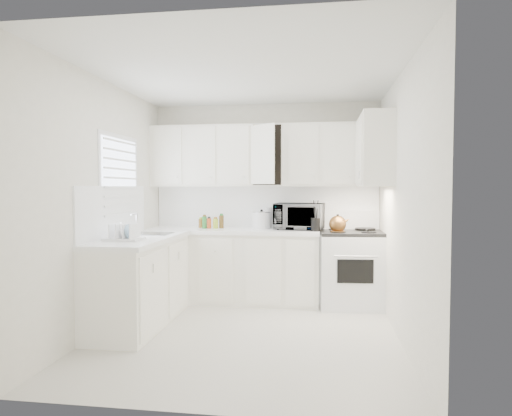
% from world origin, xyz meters
% --- Properties ---
extents(floor, '(3.20, 3.20, 0.00)m').
position_xyz_m(floor, '(0.00, 0.00, 0.00)').
color(floor, silver).
rests_on(floor, ground).
extents(ceiling, '(3.20, 3.20, 0.00)m').
position_xyz_m(ceiling, '(0.00, 0.00, 2.60)').
color(ceiling, white).
rests_on(ceiling, ground).
extents(wall_back, '(3.00, 0.00, 3.00)m').
position_xyz_m(wall_back, '(0.00, 1.60, 1.30)').
color(wall_back, white).
rests_on(wall_back, ground).
extents(wall_front, '(3.00, 0.00, 3.00)m').
position_xyz_m(wall_front, '(0.00, -1.60, 1.30)').
color(wall_front, white).
rests_on(wall_front, ground).
extents(wall_left, '(0.00, 3.20, 3.20)m').
position_xyz_m(wall_left, '(-1.50, 0.00, 1.30)').
color(wall_left, white).
rests_on(wall_left, ground).
extents(wall_right, '(0.00, 3.20, 3.20)m').
position_xyz_m(wall_right, '(1.50, 0.00, 1.30)').
color(wall_right, white).
rests_on(wall_right, ground).
extents(window_blinds, '(0.06, 0.96, 1.06)m').
position_xyz_m(window_blinds, '(-1.48, 0.35, 1.55)').
color(window_blinds, white).
rests_on(window_blinds, wall_left).
extents(lower_cabinets_back, '(2.22, 0.60, 0.90)m').
position_xyz_m(lower_cabinets_back, '(-0.39, 1.30, 0.45)').
color(lower_cabinets_back, white).
rests_on(lower_cabinets_back, floor).
extents(lower_cabinets_left, '(0.60, 1.60, 0.90)m').
position_xyz_m(lower_cabinets_left, '(-1.20, 0.20, 0.45)').
color(lower_cabinets_left, white).
rests_on(lower_cabinets_left, floor).
extents(countertop_back, '(2.24, 0.64, 0.05)m').
position_xyz_m(countertop_back, '(-0.39, 1.29, 0.93)').
color(countertop_back, white).
rests_on(countertop_back, lower_cabinets_back).
extents(countertop_left, '(0.64, 1.62, 0.05)m').
position_xyz_m(countertop_left, '(-1.19, 0.20, 0.93)').
color(countertop_left, white).
rests_on(countertop_left, lower_cabinets_left).
extents(backsplash_back, '(2.98, 0.02, 0.55)m').
position_xyz_m(backsplash_back, '(0.00, 1.59, 1.23)').
color(backsplash_back, white).
rests_on(backsplash_back, wall_back).
extents(backsplash_left, '(0.02, 1.60, 0.55)m').
position_xyz_m(backsplash_left, '(-1.49, 0.20, 1.23)').
color(backsplash_left, white).
rests_on(backsplash_left, wall_left).
extents(upper_cabinets_back, '(3.00, 0.33, 0.80)m').
position_xyz_m(upper_cabinets_back, '(0.00, 1.44, 1.50)').
color(upper_cabinets_back, white).
rests_on(upper_cabinets_back, wall_back).
extents(upper_cabinets_right, '(0.33, 0.90, 0.80)m').
position_xyz_m(upper_cabinets_right, '(1.33, 0.82, 1.50)').
color(upper_cabinets_right, white).
rests_on(upper_cabinets_right, wall_right).
extents(sink, '(0.42, 0.38, 0.30)m').
position_xyz_m(sink, '(-1.19, 0.55, 1.07)').
color(sink, gray).
rests_on(sink, countertop_left).
extents(stove, '(0.83, 0.70, 1.20)m').
position_xyz_m(stove, '(1.12, 1.25, 0.60)').
color(stove, white).
rests_on(stove, floor).
extents(tea_kettle, '(0.26, 0.22, 0.24)m').
position_xyz_m(tea_kettle, '(0.94, 1.09, 1.06)').
color(tea_kettle, brown).
rests_on(tea_kettle, stove).
extents(frying_pan, '(0.26, 0.44, 0.04)m').
position_xyz_m(frying_pan, '(1.30, 1.41, 0.96)').
color(frying_pan, black).
rests_on(frying_pan, stove).
extents(microwave, '(0.64, 0.41, 0.41)m').
position_xyz_m(microwave, '(0.47, 1.34, 1.15)').
color(microwave, gray).
rests_on(microwave, countertop_back).
extents(rice_cooker, '(0.25, 0.25, 0.25)m').
position_xyz_m(rice_cooker, '(-0.03, 1.40, 1.07)').
color(rice_cooker, white).
rests_on(rice_cooker, countertop_back).
extents(paper_towel, '(0.12, 0.12, 0.27)m').
position_xyz_m(paper_towel, '(0.04, 1.52, 1.08)').
color(paper_towel, white).
rests_on(paper_towel, countertop_back).
extents(utensil_crock, '(0.16, 0.16, 0.39)m').
position_xyz_m(utensil_crock, '(0.68, 1.13, 1.15)').
color(utensil_crock, black).
rests_on(utensil_crock, countertop_back).
extents(dish_rack, '(0.37, 0.28, 0.20)m').
position_xyz_m(dish_rack, '(-1.24, -0.11, 1.05)').
color(dish_rack, white).
rests_on(dish_rack, countertop_left).
extents(spice_left_0, '(0.06, 0.06, 0.13)m').
position_xyz_m(spice_left_0, '(-0.85, 1.42, 1.02)').
color(spice_left_0, olive).
rests_on(spice_left_0, countertop_back).
extents(spice_left_1, '(0.06, 0.06, 0.13)m').
position_xyz_m(spice_left_1, '(-0.78, 1.33, 1.02)').
color(spice_left_1, '#287A2F').
rests_on(spice_left_1, countertop_back).
extents(spice_left_2, '(0.06, 0.06, 0.13)m').
position_xyz_m(spice_left_2, '(-0.70, 1.42, 1.02)').
color(spice_left_2, '#CF481B').
rests_on(spice_left_2, countertop_back).
extents(spice_left_3, '(0.06, 0.06, 0.13)m').
position_xyz_m(spice_left_3, '(-0.62, 1.33, 1.02)').
color(spice_left_3, '#A6C12D').
rests_on(spice_left_3, countertop_back).
extents(spice_left_4, '(0.06, 0.06, 0.13)m').
position_xyz_m(spice_left_4, '(-0.55, 1.42, 1.02)').
color(spice_left_4, brown).
rests_on(spice_left_4, countertop_back).
extents(sauce_right_0, '(0.06, 0.06, 0.19)m').
position_xyz_m(sauce_right_0, '(0.58, 1.46, 1.05)').
color(sauce_right_0, '#CF481B').
rests_on(sauce_right_0, countertop_back).
extents(sauce_right_1, '(0.06, 0.06, 0.19)m').
position_xyz_m(sauce_right_1, '(0.64, 1.40, 1.05)').
color(sauce_right_1, '#A6C12D').
rests_on(sauce_right_1, countertop_back).
extents(sauce_right_2, '(0.06, 0.06, 0.19)m').
position_xyz_m(sauce_right_2, '(0.69, 1.46, 1.05)').
color(sauce_right_2, brown).
rests_on(sauce_right_2, countertop_back).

